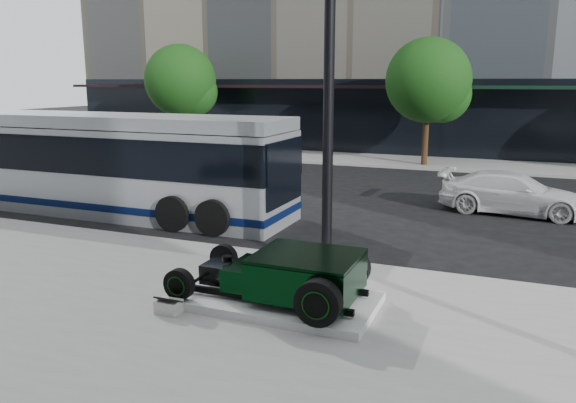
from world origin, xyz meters
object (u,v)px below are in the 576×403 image
at_px(transit_bus, 101,162).
at_px(white_sedan, 513,193).
at_px(hot_rod, 295,275).
at_px(lamppost, 329,102).

relative_size(transit_bus, white_sedan, 2.86).
xyz_separation_m(hot_rod, white_sedan, (3.31, 9.36, -0.08)).
bearing_deg(transit_bus, hot_rod, -31.42).
relative_size(lamppost, white_sedan, 1.71).
xyz_separation_m(lamppost, white_sedan, (3.61, 6.77, -2.86)).
bearing_deg(white_sedan, lamppost, 156.99).
distance_m(hot_rod, white_sedan, 9.93).
relative_size(hot_rod, lamppost, 0.44).
xyz_separation_m(transit_bus, white_sedan, (11.62, 4.28, -0.87)).
height_order(transit_bus, white_sedan, transit_bus).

